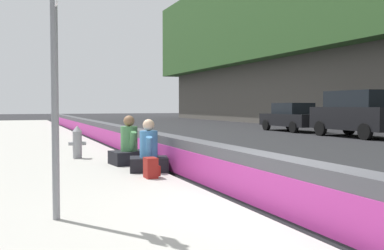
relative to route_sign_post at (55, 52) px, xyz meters
The scene contains 10 objects.
ground_plane 3.71m from the route_sign_post, 100.02° to the right, with size 160.00×160.00×0.00m, color #232326.
sidewalk_strip 2.22m from the route_sign_post, 151.19° to the right, with size 80.00×4.40×0.14m, color #A8A59E.
jersey_barrier 3.47m from the route_sign_post, 100.04° to the right, with size 76.00×0.45×0.85m.
route_sign_post is the anchor object (origin of this frame).
fire_hydrant 6.73m from the route_sign_post, ahead, with size 0.26×0.46×0.88m.
seated_person_foreground 4.47m from the route_sign_post, 32.45° to the right, with size 0.86×0.95×1.13m.
seated_person_middle 5.47m from the route_sign_post, 23.78° to the right, with size 0.81×0.92×1.18m.
backpack 3.78m from the route_sign_post, 37.67° to the right, with size 0.32×0.28×0.40m.
parked_car_third 18.86m from the route_sign_post, 53.11° to the right, with size 4.82×2.11×2.28m.
parked_car_fourth 22.54m from the route_sign_post, 41.97° to the right, with size 4.51×1.96×1.71m.
Camera 1 is at (-5.17, 3.41, 1.56)m, focal length 41.41 mm.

